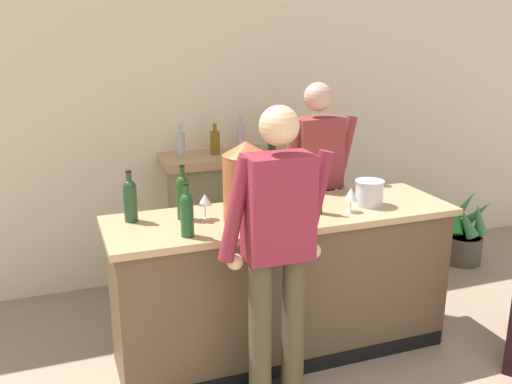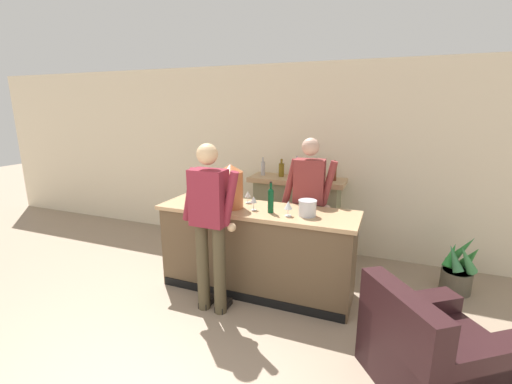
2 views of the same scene
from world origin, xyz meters
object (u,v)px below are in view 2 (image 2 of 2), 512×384
armchair_black (427,354)px  wine_glass_mid_counter (218,193)px  potted_plant_corner (459,269)px  wine_bottle_port_short (271,199)px  wine_glass_back_row (288,206)px  wine_bottle_riesling_slim (192,186)px  person_customer (210,222)px  person_bartender (308,203)px  wine_bottle_cabernet_heavy (211,189)px  wine_glass_front_right (248,194)px  wine_glass_near_bucket (254,200)px  wine_bottle_merlot_tall (194,195)px  fireplace_stone (296,215)px  copper_dispenser (231,186)px  ice_bucket_steel (307,208)px

armchair_black → wine_glass_mid_counter: bearing=157.8°
potted_plant_corner → wine_bottle_port_short: wine_bottle_port_short is taller
wine_glass_back_row → wine_bottle_riesling_slim: bearing=167.3°
person_customer → wine_glass_mid_counter: size_ratio=10.97×
potted_plant_corner → person_bartender: size_ratio=0.39×
wine_bottle_cabernet_heavy → wine_glass_front_right: 0.46m
wine_glass_back_row → wine_glass_mid_counter: size_ratio=1.00×
person_bartender → wine_glass_back_row: 0.67m
person_customer → person_bartender: bearing=55.0°
person_customer → wine_bottle_port_short: bearing=45.7°
person_bartender → wine_glass_mid_counter: (-0.99, -0.46, 0.14)m
wine_glass_mid_counter → wine_glass_near_bucket: bearing=-13.4°
potted_plant_corner → wine_bottle_riesling_slim: 3.36m
wine_glass_front_right → wine_glass_near_bucket: size_ratio=0.92×
person_bartender → wine_bottle_merlot_tall: person_bartender is taller
armchair_black → wine_glass_near_bucket: bearing=155.4°
person_bartender → wine_bottle_cabernet_heavy: bearing=-159.9°
fireplace_stone → wine_glass_back_row: size_ratio=8.92×
armchair_black → wine_bottle_merlot_tall: size_ratio=3.76×
fireplace_stone → wine_bottle_riesling_slim: 1.64m
armchair_black → person_bartender: bearing=132.7°
armchair_black → wine_bottle_cabernet_heavy: (-2.41, 0.99, 0.89)m
potted_plant_corner → copper_dispenser: copper_dispenser is taller
person_customer → wine_glass_mid_counter: 0.68m
copper_dispenser → wine_glass_back_row: copper_dispenser is taller
armchair_black → potted_plant_corner: (0.46, 1.71, 0.01)m
wine_bottle_riesling_slim → wine_glass_mid_counter: (0.44, -0.12, -0.03)m
armchair_black → wine_glass_near_bucket: size_ratio=7.40×
person_customer → copper_dispenser: 0.57m
wine_glass_mid_counter → person_customer: bearing=-70.0°
armchair_black → ice_bucket_steel: (-1.17, 0.83, 0.82)m
wine_bottle_port_short → wine_glass_front_right: 0.47m
wine_bottle_cabernet_heavy → armchair_black: bearing=-22.3°
ice_bucket_steel → wine_glass_near_bucket: ice_bucket_steel is taller
wine_bottle_cabernet_heavy → wine_glass_mid_counter: bearing=-22.9°
wine_bottle_cabernet_heavy → wine_bottle_port_short: bearing=-12.7°
person_customer → wine_glass_near_bucket: person_customer is taller
potted_plant_corner → person_customer: bearing=-150.8°
fireplace_stone → copper_dispenser: 1.55m
wine_bottle_riesling_slim → wine_glass_near_bucket: (0.95, -0.24, -0.03)m
wine_bottle_cabernet_heavy → wine_glass_back_row: 1.08m
ice_bucket_steel → wine_glass_back_row: ice_bucket_steel is taller
potted_plant_corner → wine_glass_back_row: size_ratio=4.23×
wine_glass_near_bucket → armchair_black: bearing=-24.6°
potted_plant_corner → wine_bottle_merlot_tall: size_ratio=2.19×
fireplace_stone → wine_bottle_port_short: 1.45m
fireplace_stone → armchair_black: fireplace_stone is taller
copper_dispenser → wine_glass_front_right: (0.10, 0.26, -0.15)m
fireplace_stone → wine_glass_front_right: fireplace_stone is taller
fireplace_stone → wine_bottle_riesling_slim: fireplace_stone is taller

